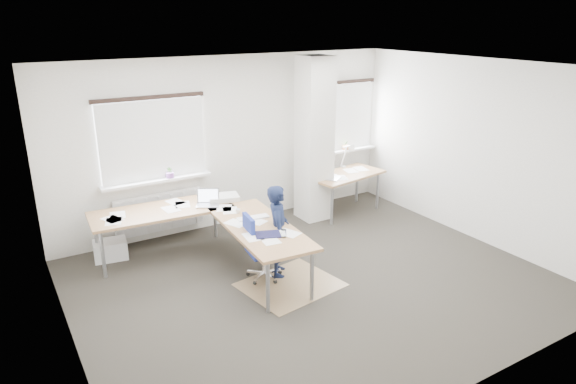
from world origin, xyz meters
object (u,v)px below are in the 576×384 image
desk_side (345,176)px  task_chair (262,261)px  person (278,231)px  desk_main (212,219)px

desk_side → task_chair: 2.86m
task_chair → person: person is taller
desk_side → task_chair: desk_side is taller
desk_main → task_chair: desk_main is taller
task_chair → desk_main: bearing=125.4°
desk_main → desk_side: 2.92m
desk_main → desk_side: size_ratio=1.84×
desk_side → person: 2.60m
task_chair → person: (0.27, 0.00, 0.38)m
desk_main → person: (0.65, -0.73, -0.05)m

